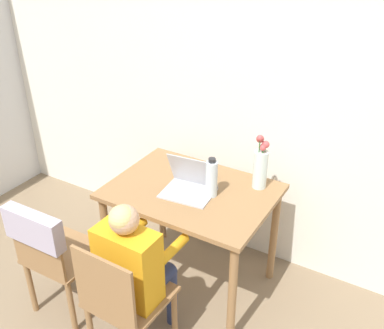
# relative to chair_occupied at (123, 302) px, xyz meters

# --- Properties ---
(wall_back) EXTENTS (6.40, 0.05, 2.50)m
(wall_back) POSITION_rel_chair_occupied_xyz_m (0.14, 1.28, 0.82)
(wall_back) COLOR white
(wall_back) RESTS_ON ground_plane
(dining_table) EXTENTS (1.01, 0.74, 0.76)m
(dining_table) POSITION_rel_chair_occupied_xyz_m (0.01, 0.71, 0.22)
(dining_table) COLOR olive
(dining_table) RESTS_ON ground_plane
(chair_occupied) EXTENTS (0.41, 0.41, 0.82)m
(chair_occupied) POSITION_rel_chair_occupied_xyz_m (0.00, 0.00, 0.00)
(chair_occupied) COLOR olive
(chair_occupied) RESTS_ON ground_plane
(chair_spare) EXTENTS (0.41, 0.44, 0.83)m
(chair_spare) POSITION_rel_chair_occupied_xyz_m (-0.56, 0.02, 0.13)
(chair_spare) COLOR olive
(chair_spare) RESTS_ON ground_plane
(person_seated) EXTENTS (0.35, 0.43, 1.02)m
(person_seated) POSITION_rel_chair_occupied_xyz_m (0.00, 0.11, 0.19)
(person_seated) COLOR orange
(person_seated) RESTS_ON ground_plane
(laptop) EXTENTS (0.33, 0.27, 0.23)m
(laptop) POSITION_rel_chair_occupied_xyz_m (0.01, 0.69, 0.38)
(laptop) COLOR #B2B2B7
(laptop) RESTS_ON dining_table
(flower_vase) EXTENTS (0.09, 0.09, 0.36)m
(flower_vase) POSITION_rel_chair_occupied_xyz_m (0.35, 0.96, 0.48)
(flower_vase) COLOR silver
(flower_vase) RESTS_ON dining_table
(water_bottle) EXTENTS (0.07, 0.07, 0.25)m
(water_bottle) POSITION_rel_chair_occupied_xyz_m (0.15, 0.72, 0.45)
(water_bottle) COLOR silver
(water_bottle) RESTS_ON dining_table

